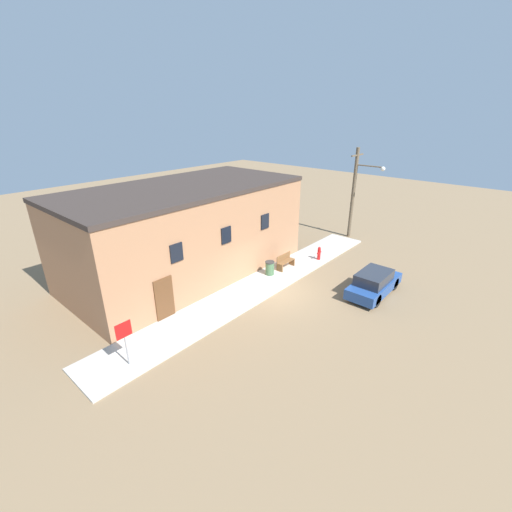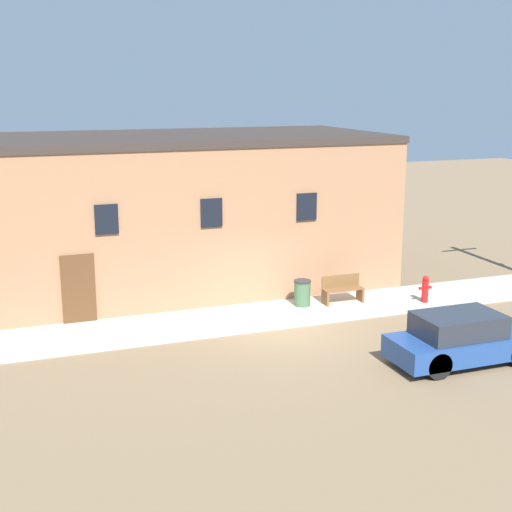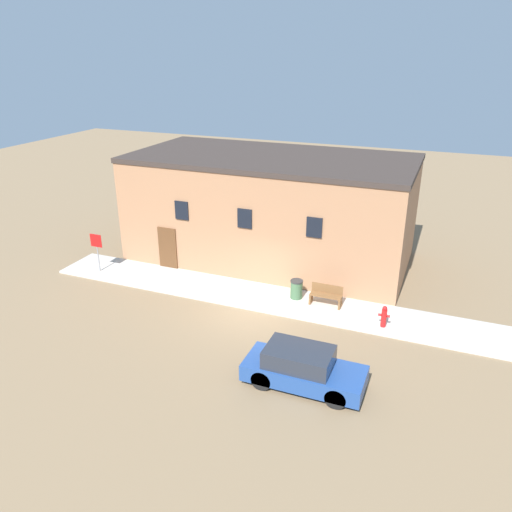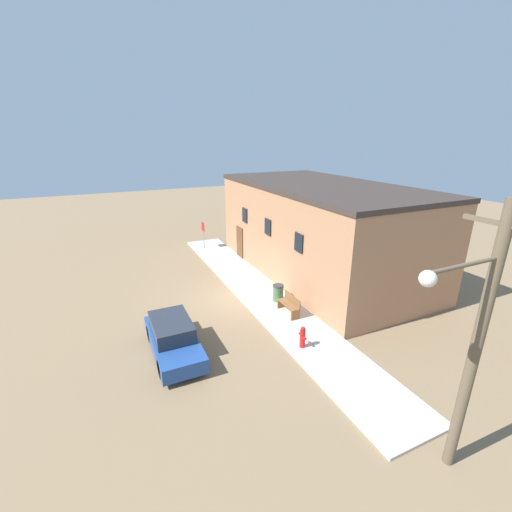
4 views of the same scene
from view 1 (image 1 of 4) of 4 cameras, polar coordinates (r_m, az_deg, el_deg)
The scene contains 9 objects.
ground_plane at distance 19.24m, azimuth 3.71°, elevation -6.06°, with size 80.00×80.00×0.00m, color #846B4C.
sidewalk at distance 19.90m, azimuth 0.84°, elevation -4.79°, with size 20.98×2.50×0.11m.
brick_building at distance 21.07m, azimuth -11.58°, elevation 4.21°, with size 14.06×6.99×5.41m.
fire_hydrant at distance 23.29m, azimuth 10.46°, elevation 0.47°, with size 0.45×0.22×0.90m.
stop_sign at distance 14.27m, azimuth -21.09°, elevation -12.30°, with size 0.64×0.06×1.93m.
bench at distance 21.74m, azimuth 4.88°, elevation -0.92°, with size 1.36×0.44×0.90m.
trash_bin at distance 20.83m, azimuth 2.31°, elevation -2.00°, with size 0.56×0.56×0.85m.
utility_pole at distance 27.62m, azimuth 16.24°, elevation 10.44°, with size 1.80×2.33×6.89m.
parked_car at distance 19.85m, azimuth 19.06°, elevation -4.29°, with size 3.97×1.61×1.36m.
Camera 1 is at (-13.48, -10.07, 9.33)m, focal length 24.00 mm.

